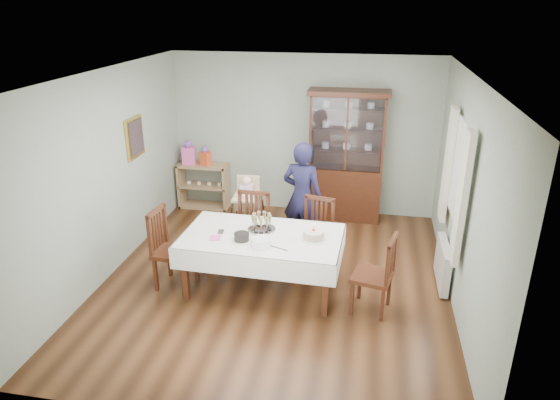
% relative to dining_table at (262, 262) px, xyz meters
% --- Properties ---
extents(floor, '(5.00, 5.00, 0.00)m').
position_rel_dining_table_xyz_m(floor, '(0.13, 0.22, -0.38)').
color(floor, '#593319').
rests_on(floor, ground).
extents(room_shell, '(5.00, 5.00, 5.00)m').
position_rel_dining_table_xyz_m(room_shell, '(0.13, 0.75, 1.32)').
color(room_shell, '#9EAA99').
rests_on(room_shell, floor).
extents(dining_table, '(2.03, 1.21, 0.76)m').
position_rel_dining_table_xyz_m(dining_table, '(0.00, 0.00, 0.00)').
color(dining_table, '#452011').
rests_on(dining_table, floor).
extents(china_cabinet, '(1.30, 0.48, 2.18)m').
position_rel_dining_table_xyz_m(china_cabinet, '(0.88, 2.48, 0.74)').
color(china_cabinet, '#452011').
rests_on(china_cabinet, floor).
extents(sideboard, '(0.90, 0.38, 0.80)m').
position_rel_dining_table_xyz_m(sideboard, '(-1.62, 2.50, 0.02)').
color(sideboard, tan).
rests_on(sideboard, floor).
extents(picture_frame, '(0.04, 0.48, 0.58)m').
position_rel_dining_table_xyz_m(picture_frame, '(-2.09, 1.02, 1.27)').
color(picture_frame, gold).
rests_on(picture_frame, room_shell).
extents(window, '(0.04, 1.02, 1.22)m').
position_rel_dining_table_xyz_m(window, '(2.35, 0.52, 1.17)').
color(window, white).
rests_on(window, room_shell).
extents(curtain_left, '(0.07, 0.30, 1.55)m').
position_rel_dining_table_xyz_m(curtain_left, '(2.29, -0.10, 1.07)').
color(curtain_left, silver).
rests_on(curtain_left, room_shell).
extents(curtain_right, '(0.07, 0.30, 1.55)m').
position_rel_dining_table_xyz_m(curtain_right, '(2.29, 1.14, 1.07)').
color(curtain_right, silver).
rests_on(curtain_right, room_shell).
extents(radiator, '(0.10, 0.80, 0.55)m').
position_rel_dining_table_xyz_m(radiator, '(2.29, 0.52, -0.08)').
color(radiator, white).
rests_on(radiator, floor).
extents(chair_far_left, '(0.51, 0.51, 1.05)m').
position_rel_dining_table_xyz_m(chair_far_left, '(-0.29, 0.54, -0.07)').
color(chair_far_left, '#452011').
rests_on(chair_far_left, floor).
extents(chair_far_right, '(0.54, 0.54, 1.00)m').
position_rel_dining_table_xyz_m(chair_far_right, '(0.59, 0.64, -0.09)').
color(chair_far_right, '#452011').
rests_on(chair_far_right, floor).
extents(chair_end_left, '(0.51, 0.51, 1.06)m').
position_rel_dining_table_xyz_m(chair_end_left, '(-1.14, -0.13, -0.07)').
color(chair_end_left, '#452011').
rests_on(chair_end_left, floor).
extents(chair_end_right, '(0.54, 0.54, 0.99)m').
position_rel_dining_table_xyz_m(chair_end_right, '(1.40, -0.24, -0.09)').
color(chair_end_right, '#452011').
rests_on(chair_end_right, floor).
extents(woman, '(0.68, 0.52, 1.65)m').
position_rel_dining_table_xyz_m(woman, '(0.34, 1.21, 0.44)').
color(woman, black).
rests_on(woman, floor).
extents(high_chair, '(0.49, 0.49, 1.06)m').
position_rel_dining_table_xyz_m(high_chair, '(-0.51, 1.29, 0.03)').
color(high_chair, black).
rests_on(high_chair, floor).
extents(champagne_tray, '(0.36, 0.36, 0.21)m').
position_rel_dining_table_xyz_m(champagne_tray, '(-0.04, 0.15, 0.45)').
color(champagne_tray, silver).
rests_on(champagne_tray, dining_table).
extents(birthday_cake, '(0.31, 0.31, 0.21)m').
position_rel_dining_table_xyz_m(birthday_cake, '(0.65, 0.01, 0.43)').
color(birthday_cake, white).
rests_on(birthday_cake, dining_table).
extents(plate_stack_dark, '(0.25, 0.25, 0.09)m').
position_rel_dining_table_xyz_m(plate_stack_dark, '(-0.21, -0.18, 0.42)').
color(plate_stack_dark, black).
rests_on(plate_stack_dark, dining_table).
extents(plate_stack_white, '(0.27, 0.27, 0.10)m').
position_rel_dining_table_xyz_m(plate_stack_white, '(0.05, -0.29, 0.42)').
color(plate_stack_white, white).
rests_on(plate_stack_white, dining_table).
extents(napkin_stack, '(0.16, 0.16, 0.02)m').
position_rel_dining_table_xyz_m(napkin_stack, '(-0.55, -0.20, 0.38)').
color(napkin_stack, '#EE57A5').
rests_on(napkin_stack, dining_table).
extents(cutlery, '(0.12, 0.15, 0.01)m').
position_rel_dining_table_xyz_m(cutlery, '(-0.56, -0.01, 0.38)').
color(cutlery, silver).
rests_on(cutlery, dining_table).
extents(cake_knife, '(0.24, 0.11, 0.01)m').
position_rel_dining_table_xyz_m(cake_knife, '(0.27, -0.31, 0.38)').
color(cake_knife, silver).
rests_on(cake_knife, dining_table).
extents(gift_bag_pink, '(0.26, 0.20, 0.42)m').
position_rel_dining_table_xyz_m(gift_bag_pink, '(-1.86, 2.48, 0.60)').
color(gift_bag_pink, '#EE57A5').
rests_on(gift_bag_pink, sideboard).
extents(gift_bag_orange, '(0.22, 0.19, 0.34)m').
position_rel_dining_table_xyz_m(gift_bag_orange, '(-1.55, 2.48, 0.56)').
color(gift_bag_orange, '#E74F24').
rests_on(gift_bag_orange, sideboard).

